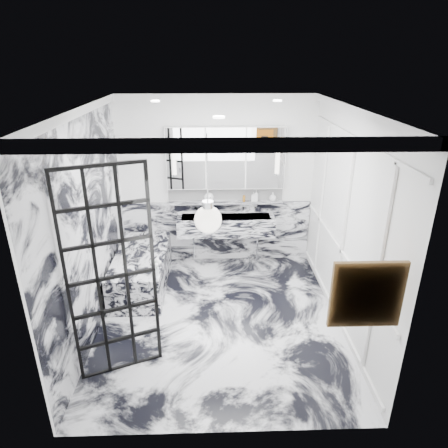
{
  "coord_description": "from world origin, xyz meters",
  "views": [
    {
      "loc": [
        -0.07,
        -4.54,
        3.33
      ],
      "look_at": [
        0.08,
        0.5,
        1.19
      ],
      "focal_mm": 32.0,
      "sensor_mm": 36.0,
      "label": 1
    }
  ],
  "objects_px": {
    "mirror_cabinet": "(226,158)",
    "bathtub": "(142,270)",
    "trough_sink": "(226,225)",
    "crittall_door": "(112,277)"
  },
  "relations": [
    {
      "from": "trough_sink",
      "to": "bathtub",
      "type": "xyz_separation_m",
      "value": [
        -1.33,
        -0.66,
        -0.45
      ]
    },
    {
      "from": "mirror_cabinet",
      "to": "bathtub",
      "type": "distance_m",
      "value": 2.2
    },
    {
      "from": "trough_sink",
      "to": "mirror_cabinet",
      "type": "relative_size",
      "value": 0.84
    },
    {
      "from": "trough_sink",
      "to": "bathtub",
      "type": "relative_size",
      "value": 0.97
    },
    {
      "from": "trough_sink",
      "to": "bathtub",
      "type": "bearing_deg",
      "value": -153.52
    },
    {
      "from": "mirror_cabinet",
      "to": "bathtub",
      "type": "height_order",
      "value": "mirror_cabinet"
    },
    {
      "from": "crittall_door",
      "to": "bathtub",
      "type": "distance_m",
      "value": 2.01
    },
    {
      "from": "bathtub",
      "to": "crittall_door",
      "type": "bearing_deg",
      "value": -88.56
    },
    {
      "from": "mirror_cabinet",
      "to": "bathtub",
      "type": "xyz_separation_m",
      "value": [
        -1.32,
        -0.83,
        -1.54
      ]
    },
    {
      "from": "crittall_door",
      "to": "trough_sink",
      "type": "distance_m",
      "value": 2.8
    }
  ]
}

